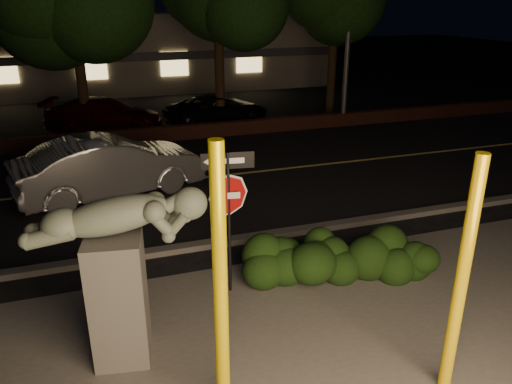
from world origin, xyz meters
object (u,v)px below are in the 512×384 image
at_px(sculpture, 118,260).
at_px(silver_sedan, 110,167).
at_px(yellow_pole_right, 461,282).
at_px(parked_car_dark, 218,110).
at_px(signpost, 228,196).
at_px(parked_car_darkred, 104,115).
at_px(yellow_pole_left, 220,286).

bearing_deg(sculpture, silver_sedan, 97.95).
bearing_deg(sculpture, yellow_pole_right, -17.21).
relative_size(sculpture, parked_car_dark, 0.59).
height_order(signpost, parked_car_darkred, signpost).
bearing_deg(yellow_pole_left, parked_car_dark, 75.67).
relative_size(sculpture, parked_car_darkred, 0.58).
distance_m(sculpture, parked_car_dark, 13.90).
bearing_deg(parked_car_darkred, yellow_pole_right, -150.86).
relative_size(yellow_pole_right, parked_car_darkred, 0.74).
bearing_deg(parked_car_darkred, yellow_pole_left, -160.90).
relative_size(yellow_pole_right, silver_sedan, 0.69).
xyz_separation_m(sculpture, parked_car_dark, (4.70, 13.04, -0.95)).
height_order(yellow_pole_left, parked_car_dark, yellow_pole_left).
distance_m(yellow_pole_left, yellow_pole_right, 2.84).
distance_m(yellow_pole_left, parked_car_darkred, 14.71).
bearing_deg(signpost, parked_car_dark, 84.67).
xyz_separation_m(yellow_pole_left, yellow_pole_right, (2.76, -0.63, -0.11)).
relative_size(yellow_pole_right, parked_car_dark, 0.76).
distance_m(silver_sedan, parked_car_darkred, 6.91).
height_order(yellow_pole_left, signpost, yellow_pole_left).
bearing_deg(silver_sedan, parked_car_dark, -49.27).
distance_m(parked_car_darkred, parked_car_dark, 4.33).
bearing_deg(yellow_pole_right, signpost, 122.70).
xyz_separation_m(yellow_pole_right, sculpture, (-3.80, 1.93, -0.05)).
bearing_deg(parked_car_dark, yellow_pole_right, 158.35).
height_order(signpost, silver_sedan, signpost).
height_order(yellow_pole_right, silver_sedan, yellow_pole_right).
xyz_separation_m(signpost, sculpture, (-1.82, -1.16, -0.23)).
xyz_separation_m(yellow_pole_right, parked_car_darkred, (-3.42, 15.29, -0.96)).
xyz_separation_m(signpost, parked_car_dark, (2.88, 11.89, -1.18)).
height_order(silver_sedan, parked_car_dark, silver_sedan).
height_order(yellow_pole_right, parked_car_darkred, yellow_pole_right).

